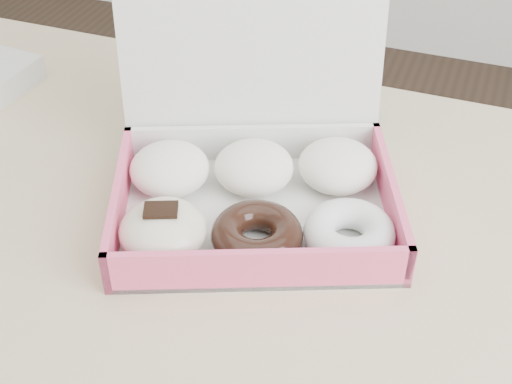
% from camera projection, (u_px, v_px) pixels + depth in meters
% --- Properties ---
extents(table, '(1.20, 0.80, 0.75)m').
position_uv_depth(table, '(151.00, 264.00, 0.90)').
color(table, tan).
rests_on(table, ground).
extents(donut_box, '(0.40, 0.38, 0.24)m').
position_uv_depth(donut_box, '(252.00, 183.00, 0.84)').
color(donut_box, silver).
rests_on(donut_box, table).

